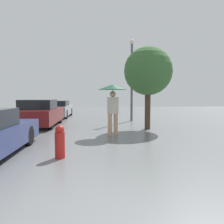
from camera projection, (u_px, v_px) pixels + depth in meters
pedestrian at (113, 95)px, 8.35m from camera, size 1.12×1.12×1.96m
parked_car_middle at (39, 114)px, 11.10m from camera, size 1.80×4.03×1.35m
parked_car_farthest at (59, 109)px, 16.21m from camera, size 1.62×4.56×1.21m
tree at (148, 72)px, 9.97m from camera, size 2.21×2.21×3.77m
street_lamp at (132, 75)px, 13.33m from camera, size 0.28×0.28×4.95m
fire_hydrant at (60, 142)px, 5.30m from camera, size 0.24×0.24×0.81m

